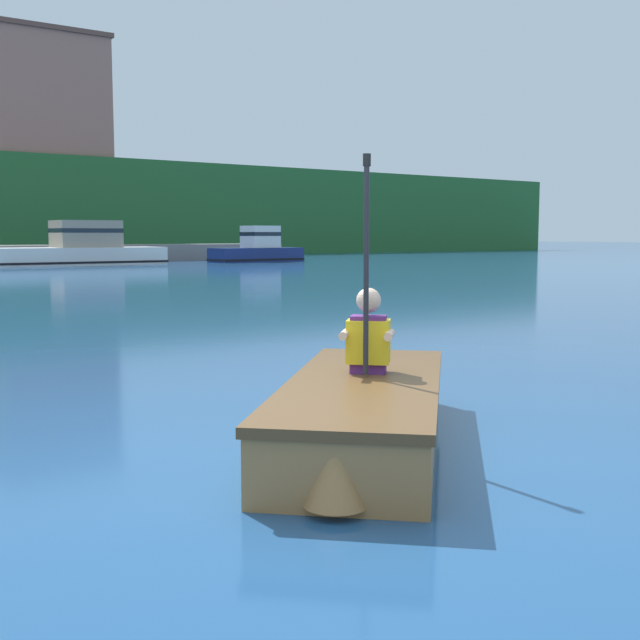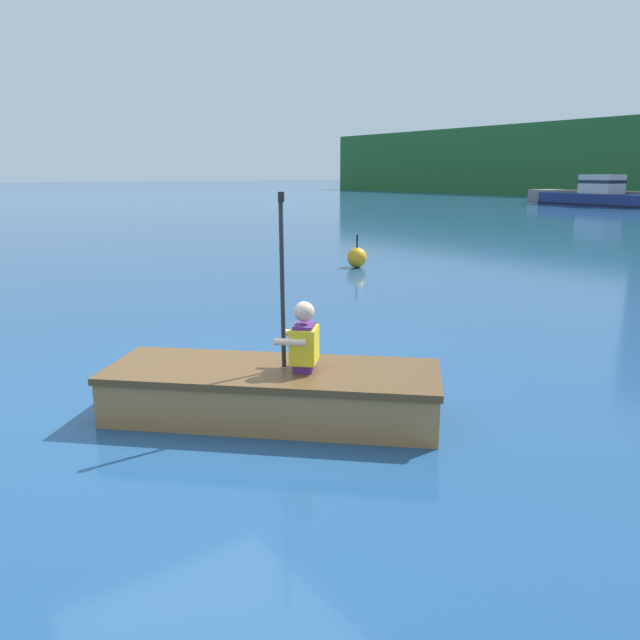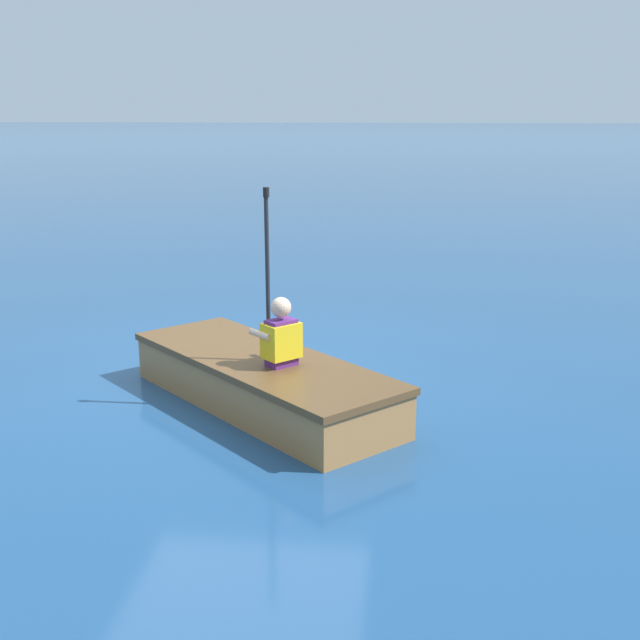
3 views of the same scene
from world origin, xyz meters
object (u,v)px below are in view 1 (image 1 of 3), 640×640
Objects in this scene: person_paddler at (368,333)px; moored_boat_dock_center_far at (81,249)px; rowboat_foreground at (363,409)px; moored_boat_dock_west_end at (258,250)px.

moored_boat_dock_center_far is at bearing 74.54° from person_paddler.
rowboat_foreground is (-9.40, -33.45, -0.48)m from moored_boat_dock_center_far.
rowboat_foreground is 1.84× the size of person_paddler.
person_paddler is (-9.19, -33.23, -0.02)m from moored_boat_dock_center_far.
moored_boat_dock_west_end is 0.66× the size of moored_boat_dock_center_far.
moored_boat_dock_center_far is 5.45× the size of person_paddler.
rowboat_foreground is (-18.59, -32.61, -0.40)m from moored_boat_dock_west_end.
moored_boat_dock_center_far is 34.75m from rowboat_foreground.
moored_boat_dock_center_far is 34.48m from person_paddler.
person_paddler is (0.21, 0.22, 0.46)m from rowboat_foreground.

